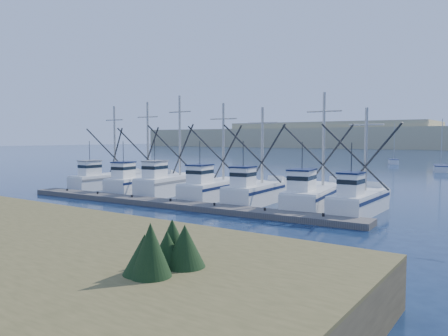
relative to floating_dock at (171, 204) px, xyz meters
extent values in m
plane|color=#0D1E3C|center=(7.23, -5.88, -0.20)|extent=(500.00, 500.00, 0.00)
cube|color=#5F5955|center=(0.00, 0.00, 0.00)|extent=(30.02, 3.33, 0.40)
cube|color=white|center=(-13.45, 5.08, 0.48)|extent=(2.39, 7.59, 1.36)
cube|color=white|center=(-13.45, 3.14, 1.91)|extent=(1.36, 1.86, 1.50)
cylinder|color=#B7B2A8|center=(-13.45, 6.37, 4.72)|extent=(0.22, 0.22, 7.11)
cube|color=white|center=(-8.58, 5.05, 0.49)|extent=(3.58, 7.79, 1.38)
cube|color=white|center=(-8.58, 3.13, 1.93)|extent=(1.68, 2.03, 1.50)
cylinder|color=#B7B2A8|center=(-8.58, 6.33, 4.84)|extent=(0.22, 0.22, 7.31)
cube|color=white|center=(-4.70, 5.26, 0.60)|extent=(3.30, 8.14, 1.59)
cube|color=white|center=(-4.70, 3.23, 2.15)|extent=(1.60, 2.08, 1.50)
cylinder|color=#B7B2A8|center=(-4.70, 6.61, 5.15)|extent=(0.22, 0.22, 7.52)
cube|color=white|center=(0.34, 5.19, 0.52)|extent=(3.25, 7.99, 1.44)
cube|color=white|center=(0.34, 3.20, 1.99)|extent=(1.63, 2.03, 1.50)
cylinder|color=#B7B2A8|center=(0.34, 6.52, 4.61)|extent=(0.22, 0.22, 6.75)
cube|color=white|center=(4.66, 4.64, 0.53)|extent=(2.90, 6.84, 1.46)
cube|color=white|center=(4.66, 2.93, 2.01)|extent=(1.51, 1.73, 1.50)
cylinder|color=#B7B2A8|center=(4.66, 5.78, 4.34)|extent=(0.22, 0.22, 6.15)
cube|color=white|center=(9.17, 5.83, 0.51)|extent=(3.84, 9.33, 1.41)
cube|color=white|center=(9.17, 3.51, 1.96)|extent=(1.79, 2.40, 1.50)
cylinder|color=#B7B2A8|center=(9.17, 7.37, 4.84)|extent=(0.22, 0.22, 7.26)
cube|color=white|center=(12.83, 4.80, 0.50)|extent=(2.20, 7.00, 1.39)
cube|color=white|center=(12.83, 3.00, 1.94)|extent=(1.27, 1.71, 1.50)
cylinder|color=#B7B2A8|center=(12.83, 5.99, 4.14)|extent=(0.22, 0.22, 5.89)
cube|color=white|center=(11.18, 49.39, 0.25)|extent=(3.01, 6.37, 0.90)
cylinder|color=#B7B2A8|center=(11.18, 49.69, 4.30)|extent=(0.12, 0.12, 7.20)
cube|color=white|center=(0.40, 65.04, 0.25)|extent=(3.06, 4.98, 0.90)
cylinder|color=#B7B2A8|center=(0.40, 65.34, 4.30)|extent=(0.12, 0.12, 7.20)
camera|label=1|loc=(22.09, -24.59, 5.01)|focal=35.00mm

